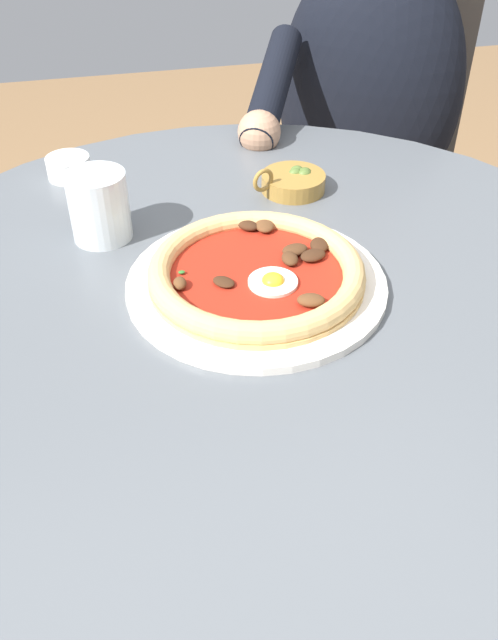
{
  "coord_description": "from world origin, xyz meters",
  "views": [
    {
      "loc": [
        -0.15,
        -0.6,
        1.18
      ],
      "look_at": [
        -0.02,
        -0.02,
        0.71
      ],
      "focal_mm": 37.41,
      "sensor_mm": 36.0,
      "label": 1
    }
  ],
  "objects_px": {
    "dining_table": "(258,403)",
    "water_glass": "(100,210)",
    "ramekin_capers": "(69,166)",
    "olive_pan": "(293,181)",
    "diner_person": "(357,187)",
    "cafe_chair_diner": "(371,150)",
    "pizza_on_plate": "(256,275)"
  },
  "relations": [
    {
      "from": "dining_table",
      "to": "cafe_chair_diner",
      "type": "height_order",
      "value": "cafe_chair_diner"
    },
    {
      "from": "ramekin_capers",
      "to": "diner_person",
      "type": "distance_m",
      "value": 0.66
    },
    {
      "from": "dining_table",
      "to": "pizza_on_plate",
      "type": "relative_size",
      "value": 3.28
    },
    {
      "from": "dining_table",
      "to": "olive_pan",
      "type": "xyz_separation_m",
      "value": [
        0.11,
        0.23,
        0.19
      ]
    },
    {
      "from": "dining_table",
      "to": "ramekin_capers",
      "type": "bearing_deg",
      "value": 120.31
    },
    {
      "from": "cafe_chair_diner",
      "to": "water_glass",
      "type": "bearing_deg",
      "value": -137.73
    },
    {
      "from": "ramekin_capers",
      "to": "cafe_chair_diner",
      "type": "height_order",
      "value": "cafe_chair_diner"
    },
    {
      "from": "pizza_on_plate",
      "to": "olive_pan",
      "type": "height_order",
      "value": "olive_pan"
    },
    {
      "from": "diner_person",
      "to": "dining_table",
      "type": "bearing_deg",
      "value": -121.34
    },
    {
      "from": "cafe_chair_diner",
      "to": "ramekin_capers",
      "type": "bearing_deg",
      "value": -150.19
    },
    {
      "from": "dining_table",
      "to": "ramekin_capers",
      "type": "height_order",
      "value": "ramekin_capers"
    },
    {
      "from": "ramekin_capers",
      "to": "olive_pan",
      "type": "height_order",
      "value": "olive_pan"
    },
    {
      "from": "water_glass",
      "to": "dining_table",
      "type": "bearing_deg",
      "value": -45.25
    },
    {
      "from": "olive_pan",
      "to": "ramekin_capers",
      "type": "bearing_deg",
      "value": 159.66
    },
    {
      "from": "dining_table",
      "to": "pizza_on_plate",
      "type": "bearing_deg",
      "value": 91.59
    },
    {
      "from": "pizza_on_plate",
      "to": "cafe_chair_diner",
      "type": "distance_m",
      "value": 0.85
    },
    {
      "from": "dining_table",
      "to": "diner_person",
      "type": "bearing_deg",
      "value": 58.66
    },
    {
      "from": "diner_person",
      "to": "cafe_chair_diner",
      "type": "xyz_separation_m",
      "value": [
        0.08,
        0.12,
        0.02
      ]
    },
    {
      "from": "pizza_on_plate",
      "to": "cafe_chair_diner",
      "type": "height_order",
      "value": "cafe_chair_diner"
    },
    {
      "from": "olive_pan",
      "to": "diner_person",
      "type": "distance_m",
      "value": 0.5
    },
    {
      "from": "diner_person",
      "to": "cafe_chair_diner",
      "type": "height_order",
      "value": "diner_person"
    },
    {
      "from": "cafe_chair_diner",
      "to": "dining_table",
      "type": "bearing_deg",
      "value": -121.47
    },
    {
      "from": "olive_pan",
      "to": "cafe_chair_diner",
      "type": "relative_size",
      "value": 0.13
    },
    {
      "from": "pizza_on_plate",
      "to": "olive_pan",
      "type": "relative_size",
      "value": 2.68
    },
    {
      "from": "dining_table",
      "to": "water_glass",
      "type": "relative_size",
      "value": 11.22
    },
    {
      "from": "pizza_on_plate",
      "to": "dining_table",
      "type": "bearing_deg",
      "value": -88.41
    },
    {
      "from": "ramekin_capers",
      "to": "olive_pan",
      "type": "bearing_deg",
      "value": -20.34
    },
    {
      "from": "dining_table",
      "to": "olive_pan",
      "type": "relative_size",
      "value": 8.78
    },
    {
      "from": "pizza_on_plate",
      "to": "olive_pan",
      "type": "bearing_deg",
      "value": 63.83
    },
    {
      "from": "water_glass",
      "to": "olive_pan",
      "type": "bearing_deg",
      "value": 13.57
    },
    {
      "from": "water_glass",
      "to": "olive_pan",
      "type": "distance_m",
      "value": 0.28
    },
    {
      "from": "dining_table",
      "to": "cafe_chair_diner",
      "type": "xyz_separation_m",
      "value": [
        0.44,
        0.72,
        -0.01
      ]
    }
  ]
}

